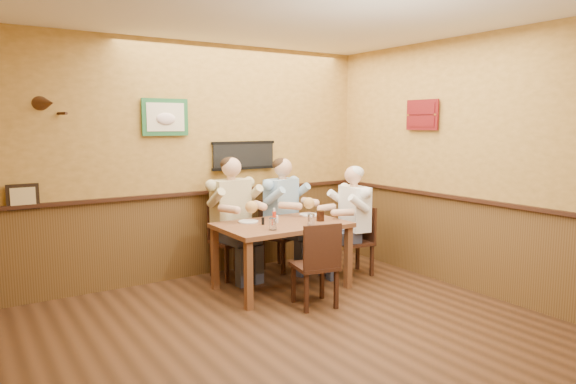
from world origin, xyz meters
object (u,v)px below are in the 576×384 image
(cola_tumbler, at_px, (320,216))
(diner_white_elder, at_px, (354,226))
(chair_back_left, at_px, (231,240))
(salt_shaker, at_px, (277,219))
(dining_table, at_px, (282,231))
(water_glass_left, at_px, (273,224))
(hot_sauce_bottle, at_px, (274,217))
(pepper_shaker, at_px, (263,221))
(chair_near_side, at_px, (315,264))
(diner_blue_polo, at_px, (281,220))
(water_glass_mid, at_px, (311,220))
(diner_tan_shirt, at_px, (231,224))
(chair_back_right, at_px, (281,235))
(chair_right_end, at_px, (354,241))

(cola_tumbler, bearing_deg, diner_white_elder, 10.95)
(chair_back_left, height_order, salt_shaker, chair_back_left)
(dining_table, height_order, water_glass_left, water_glass_left)
(hot_sauce_bottle, height_order, pepper_shaker, hot_sauce_bottle)
(chair_near_side, xyz_separation_m, water_glass_left, (-0.26, 0.38, 0.37))
(diner_blue_polo, bearing_deg, water_glass_mid, -121.13)
(dining_table, bearing_deg, salt_shaker, 133.01)
(diner_tan_shirt, relative_size, diner_blue_polo, 1.02)
(chair_back_left, bearing_deg, chair_near_side, -84.20)
(chair_back_left, height_order, chair_near_side, chair_back_left)
(chair_near_side, height_order, water_glass_mid, chair_near_side)
(chair_back_left, distance_m, hot_sauce_bottle, 0.83)
(dining_table, relative_size, diner_blue_polo, 1.10)
(diner_white_elder, xyz_separation_m, water_glass_left, (-1.32, -0.24, 0.21))
(water_glass_left, distance_m, hot_sauce_bottle, 0.29)
(diner_tan_shirt, bearing_deg, chair_near_side, -84.20)
(chair_back_right, height_order, diner_tan_shirt, diner_tan_shirt)
(water_glass_left, bearing_deg, cola_tumbler, 10.05)
(cola_tumbler, bearing_deg, water_glass_mid, -149.16)
(chair_right_end, bearing_deg, diner_white_elder, 180.00)
(diner_tan_shirt, relative_size, salt_shaker, 16.39)
(chair_back_right, distance_m, diner_blue_polo, 0.19)
(dining_table, relative_size, chair_back_left, 1.53)
(cola_tumbler, bearing_deg, dining_table, 162.23)
(diner_white_elder, height_order, hot_sauce_bottle, diner_white_elder)
(diner_blue_polo, height_order, pepper_shaker, diner_blue_polo)
(chair_back_left, bearing_deg, chair_back_right, -8.04)
(dining_table, height_order, chair_back_left, chair_back_left)
(chair_back_left, relative_size, pepper_shaker, 11.30)
(diner_white_elder, distance_m, cola_tumbler, 0.65)
(diner_white_elder, relative_size, hot_sauce_bottle, 7.43)
(chair_back_right, relative_size, chair_right_end, 1.06)
(diner_blue_polo, height_order, water_glass_mid, diner_blue_polo)
(cola_tumbler, bearing_deg, chair_back_right, 91.18)
(dining_table, xyz_separation_m, diner_white_elder, (1.04, -0.02, -0.06))
(water_glass_left, height_order, cola_tumbler, water_glass_left)
(water_glass_left, bearing_deg, pepper_shaker, 79.57)
(chair_near_side, distance_m, diner_tan_shirt, 1.39)
(diner_blue_polo, xyz_separation_m, diner_white_elder, (0.62, -0.69, -0.04))
(diner_blue_polo, height_order, diner_white_elder, diner_blue_polo)
(diner_white_elder, relative_size, water_glass_mid, 9.88)
(diner_blue_polo, relative_size, cola_tumbler, 10.84)
(dining_table, distance_m, pepper_shaker, 0.26)
(chair_near_side, xyz_separation_m, cola_tumbler, (0.45, 0.51, 0.37))
(pepper_shaker, bearing_deg, water_glass_left, -100.43)
(water_glass_mid, bearing_deg, dining_table, 127.11)
(chair_right_end, xyz_separation_m, chair_near_side, (-1.06, -0.63, 0.02))
(diner_tan_shirt, bearing_deg, diner_blue_polo, -8.04)
(water_glass_left, xyz_separation_m, hot_sauce_bottle, (0.17, 0.24, 0.02))
(salt_shaker, bearing_deg, chair_back_right, 54.04)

